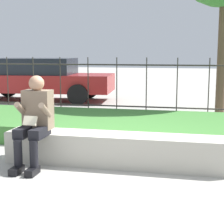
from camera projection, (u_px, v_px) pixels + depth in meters
ground_plane at (112, 165)px, 5.20m from camera, size 60.00×60.00×0.00m
stone_bench at (115, 151)px, 5.16m from camera, size 3.08×0.49×0.44m
person_seated_reader at (35, 118)px, 5.04m from camera, size 0.42×0.73×1.24m
grass_berm at (134, 127)px, 6.97m from camera, size 9.64×2.33×0.31m
iron_fence at (146, 87)px, 8.58m from camera, size 7.64×0.03×1.42m
car_parked_left at (38, 78)px, 11.85m from camera, size 4.70×2.09×1.34m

